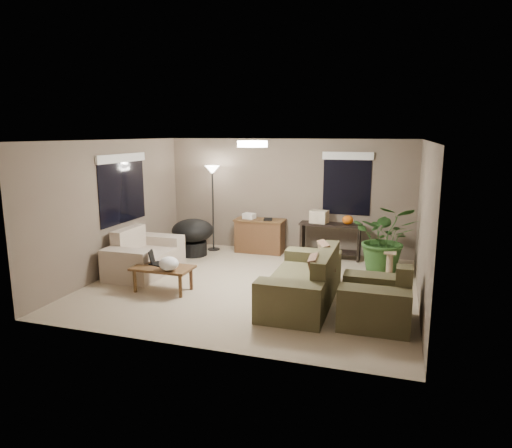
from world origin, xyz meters
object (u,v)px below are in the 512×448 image
(loveseat, at_px, (144,257))
(cat_scratching_post, at_px, (389,267))
(main_sofa, at_px, (305,284))
(houseplant, at_px, (385,246))
(coffee_table, at_px, (163,270))
(floor_lamp, at_px, (212,180))
(armchair, at_px, (376,303))
(desk, at_px, (260,236))
(papasan_chair, at_px, (193,234))
(console_table, at_px, (330,238))

(loveseat, height_order, cat_scratching_post, loveseat)
(main_sofa, xyz_separation_m, houseplant, (1.14, 2.03, 0.22))
(coffee_table, bearing_deg, floor_lamp, 95.42)
(main_sofa, relative_size, armchair, 2.20)
(desk, bearing_deg, cat_scratching_post, -20.91)
(loveseat, height_order, coffee_table, loveseat)
(floor_lamp, bearing_deg, main_sofa, -44.63)
(papasan_chair, height_order, houseplant, houseplant)
(loveseat, bearing_deg, main_sofa, -10.38)
(armchair, bearing_deg, desk, 129.78)
(console_table, bearing_deg, houseplant, -30.19)
(loveseat, height_order, houseplant, houseplant)
(armchair, bearing_deg, loveseat, 165.72)
(console_table, height_order, cat_scratching_post, console_table)
(main_sofa, xyz_separation_m, floor_lamp, (-2.64, 2.61, 1.30))
(main_sofa, height_order, papasan_chair, main_sofa)
(main_sofa, xyz_separation_m, cat_scratching_post, (1.24, 1.63, -0.08))
(papasan_chair, bearing_deg, loveseat, -103.69)
(loveseat, xyz_separation_m, desk, (1.67, 2.11, 0.08))
(main_sofa, xyz_separation_m, desk, (-1.57, 2.71, 0.08))
(coffee_table, distance_m, floor_lamp, 3.10)
(papasan_chair, relative_size, cat_scratching_post, 2.36)
(coffee_table, bearing_deg, loveseat, 136.55)
(armchair, xyz_separation_m, houseplant, (0.02, 2.55, 0.21))
(console_table, bearing_deg, armchair, -70.81)
(desk, xyz_separation_m, houseplant, (2.70, -0.68, 0.13))
(floor_lamp, height_order, cat_scratching_post, floor_lamp)
(main_sofa, height_order, armchair, same)
(main_sofa, distance_m, desk, 3.13)
(main_sofa, bearing_deg, houseplant, 60.72)
(armchair, bearing_deg, floor_lamp, 140.27)
(desk, bearing_deg, floor_lamp, -174.76)
(papasan_chair, bearing_deg, houseplant, -0.07)
(desk, bearing_deg, papasan_chair, -152.96)
(console_table, bearing_deg, cat_scratching_post, -40.43)
(main_sofa, bearing_deg, desk, 120.06)
(armchair, height_order, houseplant, houseplant)
(houseplant, height_order, cat_scratching_post, houseplant)
(coffee_table, xyz_separation_m, console_table, (2.37, 2.92, 0.08))
(papasan_chair, distance_m, floor_lamp, 1.29)
(desk, distance_m, papasan_chair, 1.48)
(coffee_table, height_order, console_table, console_table)
(floor_lamp, relative_size, houseplant, 1.45)
(armchair, distance_m, houseplant, 2.55)
(loveseat, relative_size, floor_lamp, 0.84)
(main_sofa, bearing_deg, floor_lamp, 135.37)
(cat_scratching_post, bearing_deg, floor_lamp, 165.92)
(desk, bearing_deg, armchair, -50.22)
(loveseat, xyz_separation_m, armchair, (4.35, -1.11, 0.00))
(main_sofa, distance_m, papasan_chair, 3.53)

